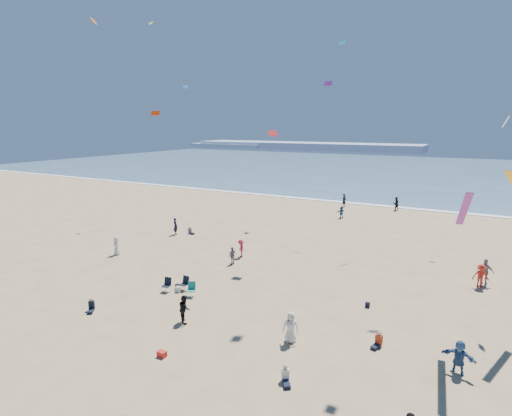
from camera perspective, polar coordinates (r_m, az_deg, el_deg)
The scene contains 13 objects.
ground at distance 22.03m, azimuth -15.67°, elevation -19.93°, with size 220.00×220.00×0.00m, color tan.
ocean at distance 109.54m, azimuth 21.52°, elevation 4.96°, with size 220.00×100.00×0.06m, color #476B84.
surf_line at distance 60.73m, azimuth 15.29°, elevation 0.53°, with size 220.00×1.20×0.08m, color white.
headland_far at distance 197.56m, azimuth 6.89°, elevation 8.81°, with size 110.00×20.00×3.20m, color #7A8EA8.
headland_near at distance 211.48m, azimuth -3.86°, elevation 8.89°, with size 40.00×14.00×2.00m, color #7A8EA8.
standing_flyers at distance 34.35m, azimuth 11.11°, elevation -6.40°, with size 29.94×43.78×1.93m.
seated_group at distance 24.71m, azimuth -7.44°, elevation -14.78°, with size 23.41×27.93×0.84m.
chair_cluster at distance 28.60m, azimuth -10.77°, elevation -10.91°, with size 2.74×1.46×1.00m.
white_tote at distance 28.89m, azimuth -11.06°, elevation -11.33°, with size 0.35×0.20×0.40m, color silver.
black_backpack at distance 29.34m, azimuth -11.13°, elevation -10.99°, with size 0.30×0.22×0.38m, color black.
cooler at distance 21.85m, azimuth -13.29°, elevation -19.63°, with size 0.45×0.30×0.30m, color red.
navy_bag at distance 27.18m, azimuth 15.65°, elevation -13.16°, with size 0.28×0.18×0.34m, color black.
kites_aloft at distance 27.14m, azimuth 19.53°, elevation 19.10°, with size 47.80×44.37×29.06m.
Camera 1 is at (13.55, -13.10, 11.41)m, focal length 28.00 mm.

